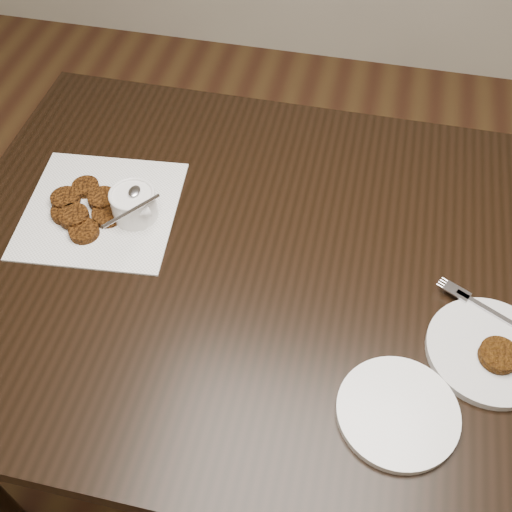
{
  "coord_description": "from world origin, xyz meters",
  "views": [
    {
      "loc": [
        0.06,
        -0.58,
        1.68
      ],
      "look_at": [
        -0.09,
        0.11,
        0.8
      ],
      "focal_mm": 43.16,
      "sensor_mm": 36.0,
      "label": 1
    }
  ],
  "objects_px": {
    "sauce_ramekin": "(131,193)",
    "napkin": "(101,209)",
    "table": "(314,367)",
    "plate_empty": "(398,412)",
    "plate_with_patty": "(490,349)"
  },
  "relations": [
    {
      "from": "sauce_ramekin",
      "to": "napkin",
      "type": "bearing_deg",
      "value": 179.74
    },
    {
      "from": "table",
      "to": "sauce_ramekin",
      "type": "distance_m",
      "value": 0.6
    },
    {
      "from": "napkin",
      "to": "plate_with_patty",
      "type": "xyz_separation_m",
      "value": [
        0.78,
        -0.17,
        0.01
      ]
    },
    {
      "from": "plate_with_patty",
      "to": "plate_empty",
      "type": "distance_m",
      "value": 0.21
    },
    {
      "from": "table",
      "to": "plate_empty",
      "type": "relative_size",
      "value": 7.73
    },
    {
      "from": "sauce_ramekin",
      "to": "plate_with_patty",
      "type": "relative_size",
      "value": 0.59
    },
    {
      "from": "plate_with_patty",
      "to": "plate_empty",
      "type": "xyz_separation_m",
      "value": [
        -0.14,
        -0.15,
        -0.01
      ]
    },
    {
      "from": "napkin",
      "to": "plate_empty",
      "type": "xyz_separation_m",
      "value": [
        0.63,
        -0.32,
        0.0
      ]
    },
    {
      "from": "sauce_ramekin",
      "to": "plate_with_patty",
      "type": "xyz_separation_m",
      "value": [
        0.7,
        -0.17,
        -0.05
      ]
    },
    {
      "from": "sauce_ramekin",
      "to": "plate_empty",
      "type": "xyz_separation_m",
      "value": [
        0.56,
        -0.32,
        -0.06
      ]
    },
    {
      "from": "napkin",
      "to": "sauce_ramekin",
      "type": "bearing_deg",
      "value": -0.26
    },
    {
      "from": "napkin",
      "to": "plate_empty",
      "type": "height_order",
      "value": "plate_empty"
    },
    {
      "from": "sauce_ramekin",
      "to": "plate_empty",
      "type": "bearing_deg",
      "value": -29.81
    },
    {
      "from": "table",
      "to": "plate_with_patty",
      "type": "distance_m",
      "value": 0.5
    },
    {
      "from": "plate_with_patty",
      "to": "plate_empty",
      "type": "relative_size",
      "value": 1.09
    }
  ]
}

